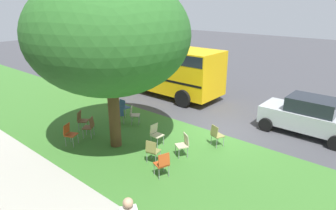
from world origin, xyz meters
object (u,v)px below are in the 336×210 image
at_px(chair_0, 162,163).
at_px(parked_car, 308,115).
at_px(chair_9, 119,113).
at_px(street_tree, 109,36).
at_px(chair_3, 82,119).
at_px(chair_5, 134,114).
at_px(chair_1, 90,126).
at_px(chair_6, 152,150).
at_px(chair_2, 69,133).
at_px(chair_7, 156,133).
at_px(school_bus, 146,62).
at_px(chair_10, 216,134).
at_px(chair_4, 183,143).
at_px(chair_8, 124,106).

distance_m(chair_0, parked_car, 7.02).
height_order(chair_0, chair_9, same).
bearing_deg(street_tree, chair_3, -0.05).
height_order(chair_0, chair_5, same).
bearing_deg(chair_5, parked_car, -147.68).
distance_m(chair_1, chair_6, 3.47).
xyz_separation_m(chair_2, chair_7, (-2.64, -2.20, 0.00)).
bearing_deg(chair_6, school_bus, -44.41).
xyz_separation_m(street_tree, parked_car, (-5.43, -6.04, -3.46)).
bearing_deg(school_bus, chair_7, 136.96).
bearing_deg(school_bus, parked_car, 177.01).
height_order(chair_2, chair_10, same).
bearing_deg(chair_5, chair_1, 79.98).
height_order(chair_2, chair_3, same).
relative_size(chair_4, school_bus, 0.08).
bearing_deg(chair_4, chair_0, 101.76).
xyz_separation_m(chair_1, chair_8, (0.72, -2.56, 0.00)).
bearing_deg(chair_0, chair_4, -78.24).
relative_size(chair_8, chair_9, 1.00).
distance_m(chair_3, chair_10, 5.92).
relative_size(street_tree, chair_1, 7.32).
relative_size(street_tree, chair_4, 7.32).
xyz_separation_m(chair_9, school_bus, (3.16, -5.03, 1.24)).
bearing_deg(chair_2, chair_4, -151.40).
xyz_separation_m(chair_9, parked_car, (-6.99, -4.50, 0.32)).
height_order(chair_9, chair_10, same).
relative_size(chair_0, chair_3, 1.00).
xyz_separation_m(chair_7, chair_10, (-1.88, -1.46, 0.00)).
xyz_separation_m(street_tree, chair_6, (-2.05, 0.06, -3.78)).
height_order(chair_1, parked_car, parked_car).
height_order(chair_3, chair_10, same).
xyz_separation_m(chair_1, parked_car, (-6.84, -6.25, 0.32)).
relative_size(chair_0, chair_7, 1.00).
xyz_separation_m(street_tree, chair_4, (-2.58, -1.04, -3.78)).
bearing_deg(street_tree, chair_2, 38.57).
distance_m(parked_car, school_bus, 10.20).
distance_m(chair_4, chair_10, 1.55).
height_order(chair_3, chair_8, same).
bearing_deg(chair_0, chair_6, -27.19).
relative_size(chair_0, chair_10, 1.00).
distance_m(chair_2, chair_5, 3.13).
bearing_deg(chair_1, school_bus, -64.03).
bearing_deg(chair_4, chair_7, -0.25).
relative_size(chair_1, chair_5, 1.00).
bearing_deg(school_bus, chair_0, 137.14).
height_order(chair_8, chair_9, same).
bearing_deg(parked_car, chair_0, 68.83).
xyz_separation_m(chair_1, chair_9, (0.14, -1.75, 0.00)).
height_order(chair_6, parked_car, parked_car).
xyz_separation_m(chair_2, chair_6, (-3.49, -1.09, 0.00)).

